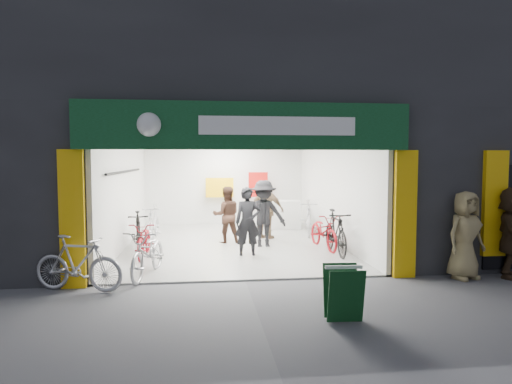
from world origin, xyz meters
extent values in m
plane|color=#56565B|center=(0.00, 0.00, 0.00)|extent=(60.00, 60.00, 0.00)
cube|color=#232326|center=(1.00, 5.00, 5.75)|extent=(16.00, 10.00, 4.50)
cube|color=#232326|center=(-5.50, 5.00, 1.75)|extent=(5.00, 10.00, 3.50)
cube|color=#232326|center=(6.00, 5.00, 1.75)|extent=(6.00, 10.00, 3.50)
cube|color=#9E9E99|center=(0.00, 4.00, 0.02)|extent=(6.00, 8.00, 0.04)
cube|color=silver|center=(0.00, 8.10, 1.60)|extent=(6.00, 0.20, 3.20)
cube|color=silver|center=(-2.95, 4.00, 1.60)|extent=(0.10, 8.00, 3.20)
cube|color=silver|center=(2.95, 4.00, 1.60)|extent=(0.10, 8.00, 3.20)
cube|color=white|center=(0.00, 4.00, 3.25)|extent=(6.00, 8.00, 0.10)
cube|color=black|center=(0.00, 0.10, 3.35)|extent=(6.00, 0.30, 0.30)
cube|color=#0D3A13|center=(0.00, -0.12, 3.05)|extent=(6.40, 0.25, 0.90)
cube|color=white|center=(0.60, -0.26, 3.05)|extent=(3.00, 0.02, 0.35)
cube|color=yellow|center=(-3.25, -0.06, 1.30)|extent=(0.45, 0.12, 2.60)
cube|color=yellow|center=(3.25, -0.06, 1.30)|extent=(0.45, 0.12, 2.60)
cube|color=yellow|center=(5.20, -0.06, 1.50)|extent=(0.50, 0.12, 2.20)
cylinder|color=black|center=(-2.82, 3.40, 2.10)|extent=(0.06, 5.00, 0.06)
cube|color=silver|center=(1.80, 6.50, 0.50)|extent=(1.40, 0.60, 1.00)
cube|color=white|center=(0.00, 1.20, 3.18)|extent=(1.30, 0.35, 0.04)
cube|color=white|center=(0.00, 3.00, 3.18)|extent=(1.30, 0.35, 0.04)
cube|color=white|center=(0.00, 4.80, 3.18)|extent=(1.30, 0.35, 0.04)
cube|color=white|center=(0.00, 6.60, 3.18)|extent=(1.30, 0.35, 0.04)
imported|color=#A9A9AE|center=(-1.95, 0.60, 0.50)|extent=(1.04, 1.99, 1.00)
imported|color=black|center=(-2.50, 3.18, 0.53)|extent=(0.76, 1.81, 1.05)
imported|color=maroon|center=(-2.25, 2.48, 0.45)|extent=(0.64, 1.72, 0.89)
imported|color=#B5B5BA|center=(-2.28, 4.87, 0.53)|extent=(0.64, 1.80, 1.06)
imported|color=black|center=(2.50, 2.23, 0.57)|extent=(0.58, 1.91, 1.14)
imported|color=maroon|center=(2.40, 2.97, 0.49)|extent=(0.82, 1.92, 0.98)
imported|color=#A9A9AE|center=(2.50, 5.20, 0.56)|extent=(0.90, 1.94, 1.12)
imported|color=#B3B3B8|center=(-3.10, -0.30, 0.52)|extent=(1.80, 0.98, 1.04)
imported|color=black|center=(0.28, 2.29, 0.87)|extent=(0.63, 0.42, 1.73)
imported|color=#3B251B|center=(-0.15, 4.12, 0.82)|extent=(0.83, 0.66, 1.64)
imported|color=black|center=(0.83, 3.39, 0.92)|extent=(1.20, 0.69, 1.85)
imported|color=#7F654A|center=(1.08, 4.60, 0.90)|extent=(1.14, 0.91, 1.80)
imported|color=#8F7E53|center=(4.42, -0.30, 0.89)|extent=(1.00, 0.79, 1.78)
imported|color=#3C2B1B|center=(5.45, -0.30, 0.92)|extent=(1.43, 1.72, 1.85)
cube|color=#0D3616|center=(1.21, -2.56, 0.43)|extent=(0.54, 0.23, 0.80)
cube|color=#0D3616|center=(1.24, -2.22, 0.43)|extent=(0.54, 0.23, 0.80)
cube|color=white|center=(1.23, -2.39, 0.82)|extent=(0.56, 0.08, 0.05)
camera|label=1|loc=(-0.86, -8.83, 2.42)|focal=32.00mm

